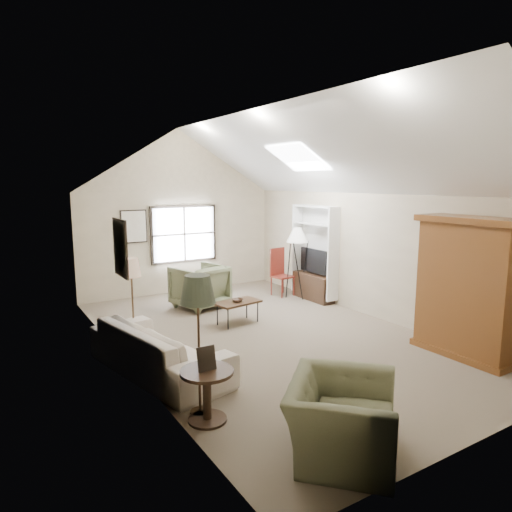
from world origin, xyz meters
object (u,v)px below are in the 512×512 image
armoire (469,288)px  side_table (207,396)px  armchair_near (341,419)px  coffee_table (238,312)px  side_chair (283,272)px  armchair_far (200,286)px  sofa (159,348)px

armoire → side_table: 4.46m
armchair_near → coffee_table: armchair_near is taller
side_chair → armchair_far: bearing=170.2°
armchair_far → coffee_table: size_ratio=1.19×
armoire → armchair_near: (-3.51, -0.99, -0.72)m
armchair_near → side_table: bearing=80.4°
sofa → side_chair: 4.96m
sofa → armoire: bearing=-125.5°
sofa → armchair_far: armchair_far is taller
armoire → coffee_table: (-2.28, 3.32, -0.88)m
armoire → armchair_near: bearing=-164.3°
sofa → coffee_table: (2.10, 1.40, -0.14)m
armchair_near → side_table: 1.57m
armchair_near → side_chair: 6.53m
armoire → armchair_far: (-2.41, 4.77, -0.63)m
sofa → armchair_far: size_ratio=2.39×
armchair_near → armchair_far: 5.86m
side_table → armchair_far: bearing=66.2°
armchair_far → side_table: (-1.97, -4.46, -0.16)m
armoire → side_table: armoire is taller
armchair_far → coffee_table: armchair_far is taller
armchair_far → sofa: bearing=41.6°
armchair_far → coffee_table: 1.48m
sofa → armchair_near: bearing=-175.3°
side_chair → armoire: bearing=-94.0°
coffee_table → side_chair: 2.46m
armchair_near → armchair_far: size_ratio=1.15×
sofa → armchair_near: size_ratio=2.09×
armchair_near → side_chair: side_chair is taller
armchair_near → side_table: (-0.87, 1.30, -0.08)m
coffee_table → side_chair: side_chair is taller
armoire → coffee_table: size_ratio=2.54×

